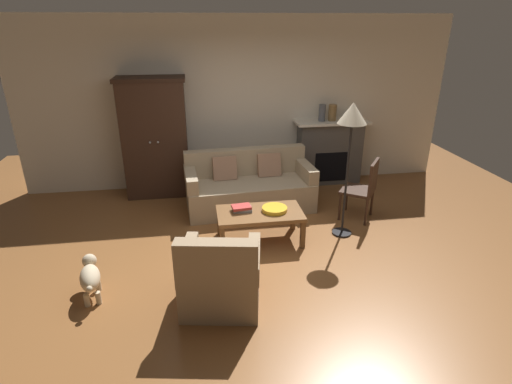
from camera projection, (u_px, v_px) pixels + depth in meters
name	position (u px, v px, depth m)	size (l,w,h in m)	color
ground_plane	(264.00, 255.00, 5.04)	(9.60, 9.60, 0.00)	brown
back_wall	(239.00, 104.00, 6.82)	(7.20, 0.10, 2.80)	silver
fireplace	(329.00, 151.00, 7.13)	(1.26, 0.48, 1.12)	#4C4947
armoire	(155.00, 138.00, 6.49)	(1.06, 0.57, 1.91)	#382319
couch	(249.00, 187.00, 6.25)	(1.97, 0.97, 0.86)	tan
coffee_table	(260.00, 216.00, 5.24)	(1.10, 0.60, 0.42)	brown
fruit_bowl	(275.00, 209.00, 5.23)	(0.33, 0.33, 0.05)	gold
book_stack	(242.00, 208.00, 5.23)	(0.27, 0.20, 0.07)	gray
mantel_vase_slate	(322.00, 113.00, 6.82)	(0.12, 0.12, 0.28)	#565B66
mantel_vase_bronze	(332.00, 113.00, 6.84)	(0.14, 0.14, 0.27)	olive
armchair_near_left	(221.00, 278.00, 4.05)	(0.89, 0.89, 0.88)	#997F60
side_chair_wooden	(364.00, 186.00, 5.78)	(0.61, 0.61, 0.90)	#382319
floor_lamp	(352.00, 122.00, 4.95)	(0.36, 0.36, 1.79)	black
dog	(90.00, 276.00, 4.20)	(0.27, 0.57, 0.39)	beige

